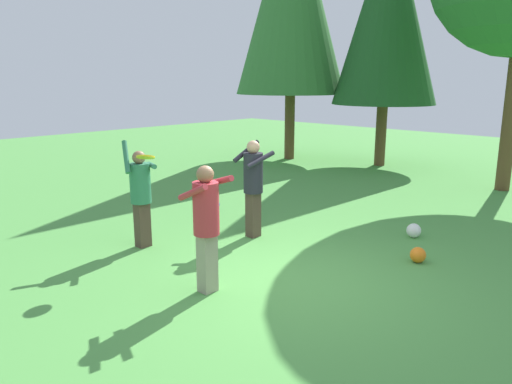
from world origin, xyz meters
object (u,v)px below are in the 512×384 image
(ball_blue, at_px, (215,205))
(ball_white, at_px, (414,231))
(person_thrower, at_px, (141,190))
(ball_orange, at_px, (418,255))
(frisbee, at_px, (146,157))
(tree_left, at_px, (388,10))
(person_bystander, at_px, (253,180))
(person_catcher, at_px, (206,218))

(ball_blue, bearing_deg, ball_white, 15.90)
(person_thrower, distance_m, ball_white, 4.80)
(ball_orange, bearing_deg, person_thrower, -146.17)
(frisbee, bearing_deg, tree_left, 100.26)
(frisbee, bearing_deg, person_bystander, 81.92)
(ball_white, xyz_separation_m, ball_blue, (-4.00, -1.14, -0.02))
(person_thrower, height_order, tree_left, tree_left)
(ball_white, height_order, ball_blue, ball_white)
(ball_blue, relative_size, ball_orange, 0.84)
(ball_white, relative_size, ball_blue, 1.24)
(person_bystander, distance_m, ball_blue, 2.24)
(frisbee, relative_size, tree_left, 0.05)
(person_bystander, relative_size, tree_left, 0.23)
(person_thrower, xyz_separation_m, tree_left, (-1.14, 9.78, 3.82))
(person_catcher, height_order, person_bystander, person_bystander)
(ball_orange, distance_m, tree_left, 9.92)
(person_bystander, bearing_deg, person_catcher, 37.26)
(person_thrower, distance_m, person_bystander, 1.93)
(frisbee, bearing_deg, ball_orange, 43.04)
(tree_left, bearing_deg, frisbee, -79.74)
(frisbee, height_order, ball_blue, frisbee)
(person_catcher, bearing_deg, ball_orange, -114.25)
(frisbee, distance_m, ball_blue, 3.54)
(person_bystander, xyz_separation_m, ball_blue, (-1.89, 0.77, -0.92))
(person_bystander, bearing_deg, frisbee, 0.00)
(person_thrower, xyz_separation_m, ball_blue, (-0.92, 2.43, -0.86))
(frisbee, distance_m, ball_white, 4.82)
(ball_white, xyz_separation_m, ball_orange, (0.61, -1.10, -0.01))
(person_catcher, distance_m, tree_left, 11.36)
(person_thrower, relative_size, ball_orange, 7.39)
(person_bystander, bearing_deg, ball_orange, 114.73)
(person_thrower, height_order, person_catcher, person_thrower)
(person_catcher, xyz_separation_m, ball_white, (0.95, 4.00, -0.88))
(person_catcher, bearing_deg, person_bystander, -56.91)
(person_bystander, xyz_separation_m, ball_orange, (2.72, 0.81, -0.91))
(frisbee, height_order, ball_orange, frisbee)
(person_catcher, relative_size, tree_left, 0.22)
(frisbee, bearing_deg, ball_blue, 120.14)
(ball_white, height_order, ball_orange, ball_white)
(ball_white, bearing_deg, person_bystander, -137.91)
(person_bystander, height_order, frisbee, person_bystander)
(ball_orange, bearing_deg, ball_white, 118.97)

